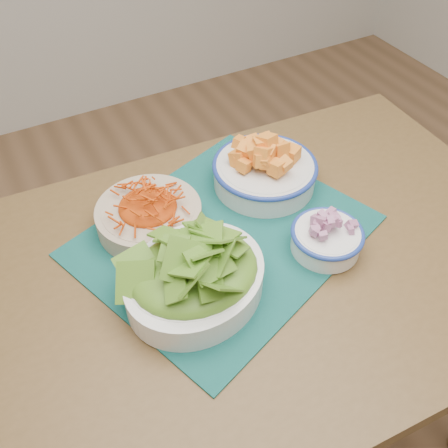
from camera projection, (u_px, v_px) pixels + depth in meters
name	position (u px, v px, depth m)	size (l,w,h in m)	color
ground	(359.00, 417.00, 1.50)	(4.00, 4.00, 0.00)	#926A46
table	(258.00, 289.00, 1.03)	(1.19, 0.83, 0.75)	brown
placemat	(224.00, 235.00, 0.99)	(0.53, 0.43, 0.00)	#083533
carrot_bowl	(149.00, 212.00, 0.98)	(0.25, 0.25, 0.08)	#C1AC8F
squash_bowl	(265.00, 165.00, 1.06)	(0.26, 0.26, 0.11)	silver
lettuce_bowl	(195.00, 273.00, 0.85)	(0.32, 0.30, 0.11)	white
onion_bowl	(327.00, 235.00, 0.94)	(0.14, 0.14, 0.07)	white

